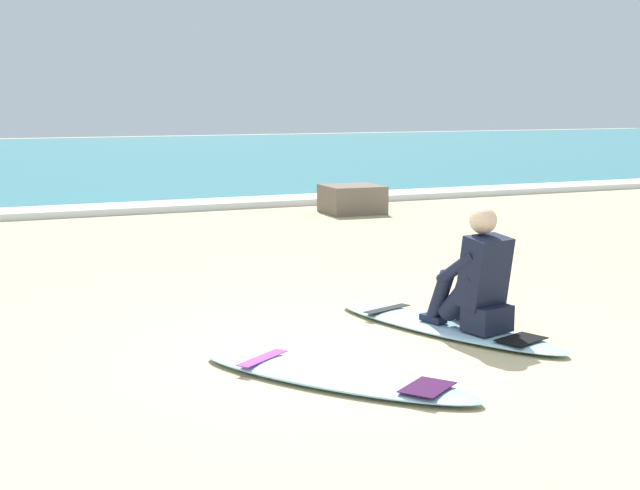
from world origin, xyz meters
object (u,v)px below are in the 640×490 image
at_px(shoreline_rock, 352,199).
at_px(surfboard_main, 445,327).
at_px(surfboard_spare_near, 335,376).
at_px(surfer_seated, 476,282).

bearing_deg(shoreline_rock, surfboard_main, -110.72).
relative_size(surfboard_main, surfboard_spare_near, 1.15).
bearing_deg(surfboard_main, shoreline_rock, 69.28).
relative_size(surfboard_main, surfer_seated, 2.42).
height_order(surfboard_main, shoreline_rock, shoreline_rock).
distance_m(surfboard_main, shoreline_rock, 7.62).
relative_size(surfboard_spare_near, shoreline_rock, 2.22).
xyz_separation_m(surfboard_spare_near, shoreline_rock, (4.05, 7.96, 0.19)).
height_order(surfboard_main, surfboard_spare_near, same).
xyz_separation_m(surfer_seated, shoreline_rock, (2.59, 7.39, -0.21)).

